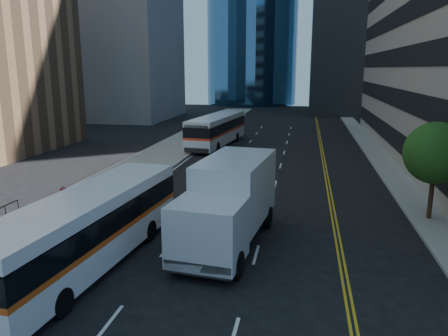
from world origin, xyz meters
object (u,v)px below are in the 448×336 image
street_tree (436,153)px  box_truck (229,202)px  bus_front (88,228)px  bus_rear (217,129)px

street_tree → box_truck: 11.20m
street_tree → bus_front: street_tree is taller
bus_rear → bus_front: bearing=-82.1°
bus_front → box_truck: bearing=37.5°
street_tree → bus_front: (-15.01, -8.34, -1.98)m
street_tree → box_truck: size_ratio=0.62×
bus_rear → street_tree: bearing=-46.0°
bus_front → box_truck: size_ratio=1.44×
bus_rear → box_truck: 26.22m
street_tree → bus_rear: street_tree is taller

